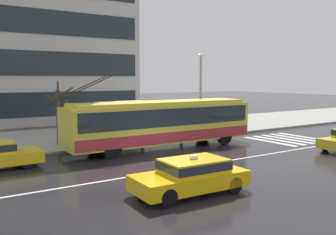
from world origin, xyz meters
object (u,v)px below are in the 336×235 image
at_px(bus_shelter, 122,110).
at_px(street_lamp, 201,86).
at_px(pedestrian_walking_past, 142,113).
at_px(street_tree_bare, 59,113).
at_px(trolleybus, 162,122).
at_px(pedestrian_approaching_curb, 182,110).
at_px(pedestrian_at_shelter, 100,116).
at_px(taxi_oncoming_near, 191,175).

distance_m(bus_shelter, street_lamp, 5.93).
relative_size(pedestrian_walking_past, street_tree_bare, 0.51).
relative_size(trolleybus, pedestrian_approaching_curb, 6.30).
xyz_separation_m(trolleybus, pedestrian_at_shelter, (-2.65, 3.23, 0.25)).
bearing_deg(pedestrian_walking_past, trolleybus, -104.00).
bearing_deg(taxi_oncoming_near, pedestrian_at_shelter, 83.60).
relative_size(trolleybus, taxi_oncoming_near, 2.97).
distance_m(trolleybus, street_tree_bare, 6.40).
height_order(pedestrian_walking_past, street_tree_bare, street_tree_bare).
relative_size(taxi_oncoming_near, pedestrian_approaching_curb, 2.12).
bearing_deg(street_lamp, pedestrian_walking_past, 147.40).
bearing_deg(trolleybus, street_tree_bare, 142.61).
relative_size(pedestrian_at_shelter, pedestrian_walking_past, 1.02).
relative_size(pedestrian_approaching_curb, pedestrian_walking_past, 1.01).
distance_m(trolleybus, street_lamp, 5.58).
distance_m(pedestrian_at_shelter, pedestrian_approaching_curb, 6.94).
bearing_deg(taxi_oncoming_near, pedestrian_approaching_curb, 55.72).
xyz_separation_m(taxi_oncoming_near, pedestrian_walking_past, (5.04, 12.62, 1.00)).
distance_m(pedestrian_walking_past, street_tree_bare, 6.23).
relative_size(taxi_oncoming_near, street_lamp, 0.74).
height_order(taxi_oncoming_near, street_tree_bare, street_tree_bare).
relative_size(taxi_oncoming_near, street_tree_bare, 1.10).
xyz_separation_m(street_lamp, street_tree_bare, (-9.75, 1.67, -1.55)).
xyz_separation_m(bus_shelter, pedestrian_approaching_curb, (5.02, -0.02, -0.24)).
xyz_separation_m(trolleybus, street_lamp, (4.69, 2.20, 2.07)).
distance_m(taxi_oncoming_near, pedestrian_at_shelter, 11.49).
bearing_deg(bus_shelter, taxi_oncoming_near, -104.73).
bearing_deg(pedestrian_at_shelter, trolleybus, -50.62).
height_order(pedestrian_walking_past, street_lamp, street_lamp).
height_order(pedestrian_at_shelter, street_lamp, street_lamp).
bearing_deg(pedestrian_at_shelter, pedestrian_walking_past, 18.45).
height_order(trolleybus, bus_shelter, trolleybus).
relative_size(trolleybus, bus_shelter, 3.64).
relative_size(pedestrian_walking_past, street_lamp, 0.35).
bearing_deg(pedestrian_approaching_curb, bus_shelter, 179.72).
bearing_deg(street_lamp, trolleybus, -154.84).
bearing_deg(street_tree_bare, taxi_oncoming_near, -84.57).
xyz_separation_m(pedestrian_approaching_curb, street_tree_bare, (-9.33, -0.00, 0.29)).
bearing_deg(pedestrian_approaching_curb, street_lamp, -75.67).
xyz_separation_m(pedestrian_at_shelter, street_tree_bare, (-2.42, 0.64, 0.28)).
height_order(bus_shelter, pedestrian_walking_past, bus_shelter).
xyz_separation_m(pedestrian_walking_past, street_tree_bare, (-6.18, -0.61, 0.39)).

